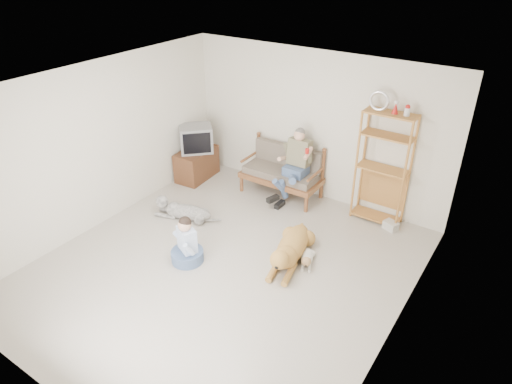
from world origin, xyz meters
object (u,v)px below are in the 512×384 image
Objects in this scene: golden_retriever at (290,249)px; loveseat at (283,170)px; etagere at (383,168)px; tv_stand at (197,164)px.

loveseat is at bearing 111.74° from golden_retriever.
etagere is 2.12m from golden_retriever.
golden_retriever is at bearing -56.75° from loveseat.
golden_retriever is at bearing -28.53° from tv_stand.
etagere is at bearing 2.85° from loveseat.
etagere is 2.41× the size of tv_stand.
tv_stand is at bearing -171.64° from etagere.
etagere is (1.82, 0.11, 0.51)m from loveseat.
loveseat is 1.61× the size of tv_stand.
tv_stand is 3.23m from golden_retriever.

